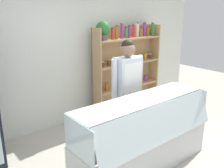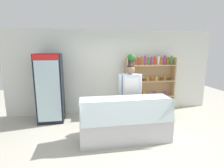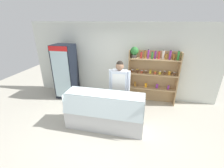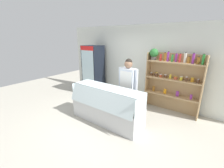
% 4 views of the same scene
% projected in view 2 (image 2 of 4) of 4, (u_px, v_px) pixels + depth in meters
% --- Properties ---
extents(ground_plane, '(12.00, 12.00, 0.00)m').
position_uv_depth(ground_plane, '(129.00, 140.00, 4.08)').
color(ground_plane, '#B7B2A3').
extents(back_wall, '(6.80, 0.10, 2.70)m').
position_uv_depth(back_wall, '(113.00, 72.00, 5.80)').
color(back_wall, silver).
rests_on(back_wall, ground).
extents(drinks_fridge, '(0.71, 0.65, 1.97)m').
position_uv_depth(drinks_fridge, '(50.00, 88.00, 5.03)').
color(drinks_fridge, black).
rests_on(drinks_fridge, ground).
extents(shelving_unit, '(1.64, 0.29, 1.95)m').
position_uv_depth(shelving_unit, '(148.00, 79.00, 5.73)').
color(shelving_unit, tan).
rests_on(shelving_unit, ground).
extents(deli_display_case, '(2.07, 0.72, 1.01)m').
position_uv_depth(deli_display_case, '(125.00, 127.00, 4.05)').
color(deli_display_case, silver).
rests_on(deli_display_case, ground).
extents(shop_clerk, '(0.62, 0.25, 1.73)m').
position_uv_depth(shop_clerk, '(130.00, 91.00, 4.56)').
color(shop_clerk, '#4C4233').
rests_on(shop_clerk, ground).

